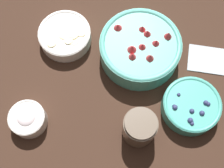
# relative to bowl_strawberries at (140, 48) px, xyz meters

# --- Properties ---
(ground_plane) EXTENTS (4.00, 4.00, 0.00)m
(ground_plane) POSITION_rel_bowl_strawberries_xyz_m (-0.09, -0.07, -0.05)
(ground_plane) COLOR #382319
(bowl_strawberries) EXTENTS (0.24, 0.24, 0.10)m
(bowl_strawberries) POSITION_rel_bowl_strawberries_xyz_m (0.00, 0.00, 0.00)
(bowl_strawberries) COLOR #56B7A8
(bowl_strawberries) RESTS_ON ground_plane
(bowl_blueberries) EXTENTS (0.16, 0.16, 0.06)m
(bowl_blueberries) POSITION_rel_bowl_strawberries_xyz_m (0.17, -0.14, -0.02)
(bowl_blueberries) COLOR #47AD9E
(bowl_blueberries) RESTS_ON ground_plane
(bowl_bananas) EXTENTS (0.16, 0.16, 0.05)m
(bowl_bananas) POSITION_rel_bowl_strawberries_xyz_m (-0.23, 0.00, -0.02)
(bowl_bananas) COLOR white
(bowl_bananas) RESTS_ON ground_plane
(bowl_cream) EXTENTS (0.10, 0.10, 0.06)m
(bowl_cream) POSITION_rel_bowl_strawberries_xyz_m (-0.26, -0.28, -0.02)
(bowl_cream) COLOR white
(bowl_cream) RESTS_ON ground_plane
(jar_chocolate) EXTENTS (0.09, 0.09, 0.10)m
(jar_chocolate) POSITION_rel_bowl_strawberries_xyz_m (0.04, -0.24, 0.00)
(jar_chocolate) COLOR brown
(jar_chocolate) RESTS_ON ground_plane
(napkin) EXTENTS (0.14, 0.10, 0.01)m
(napkin) POSITION_rel_bowl_strawberries_xyz_m (0.21, 0.03, -0.04)
(napkin) COLOR #B2BCC6
(napkin) RESTS_ON ground_plane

